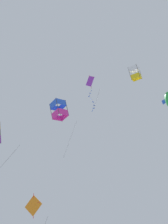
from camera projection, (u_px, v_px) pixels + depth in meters
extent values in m
cube|color=blue|center=(165.00, 101.00, 24.21)|extent=(0.44, 0.55, 0.38)
sphere|color=black|center=(168.00, 98.00, 24.47)|extent=(0.20, 0.20, 0.15)
cube|color=white|center=(135.00, 70.00, 30.19)|extent=(0.89, 0.70, 0.44)
cube|color=white|center=(133.00, 68.00, 29.39)|extent=(0.89, 0.70, 0.44)
cube|color=white|center=(130.00, 71.00, 29.96)|extent=(0.58, 0.87, 0.85)
cube|color=white|center=(138.00, 68.00, 29.62)|extent=(0.58, 0.87, 0.85)
cube|color=yellow|center=(137.00, 78.00, 29.97)|extent=(0.89, 0.70, 0.44)
cube|color=yellow|center=(135.00, 76.00, 29.17)|extent=(0.89, 0.70, 0.44)
cube|color=yellow|center=(132.00, 79.00, 29.74)|extent=(0.58, 0.87, 0.85)
cube|color=yellow|center=(140.00, 75.00, 29.40)|extent=(0.58, 0.87, 0.85)
cylinder|color=#332D28|center=(132.00, 76.00, 30.25)|extent=(0.42, 0.62, 1.29)
cylinder|color=#332D28|center=(140.00, 73.00, 29.91)|extent=(0.42, 0.62, 1.29)
cylinder|color=#332D28|center=(130.00, 74.00, 29.45)|extent=(0.42, 0.62, 1.29)
cylinder|color=#332D28|center=(138.00, 70.00, 29.11)|extent=(0.42, 0.62, 1.29)
cylinder|color=#332D28|center=(0.00, 132.00, 20.77)|extent=(0.39, 0.43, 1.66)
cube|color=blue|center=(63.00, 106.00, 31.24)|extent=(0.89, 1.16, 0.65)
cube|color=blue|center=(53.00, 104.00, 30.46)|extent=(0.89, 1.16, 0.65)
cube|color=blue|center=(55.00, 108.00, 31.23)|extent=(1.17, 0.81, 0.99)
cube|color=blue|center=(61.00, 102.00, 30.47)|extent=(1.17, 0.81, 0.99)
cube|color=#DB2D93|center=(65.00, 116.00, 30.63)|extent=(0.89, 1.16, 0.65)
cube|color=#DB2D93|center=(55.00, 114.00, 29.85)|extent=(0.89, 1.16, 0.65)
cube|color=#DB2D93|center=(57.00, 118.00, 30.62)|extent=(1.17, 0.81, 0.99)
cube|color=#DB2D93|center=(63.00, 112.00, 29.86)|extent=(1.17, 0.81, 0.99)
cylinder|color=#332D28|center=(60.00, 114.00, 31.32)|extent=(0.53, 0.38, 1.95)
cylinder|color=#332D28|center=(67.00, 108.00, 30.56)|extent=(0.53, 0.38, 1.95)
cylinder|color=#332D28|center=(51.00, 112.00, 30.53)|extent=(0.53, 0.38, 1.95)
cylinder|color=#332D28|center=(58.00, 106.00, 29.78)|extent=(0.53, 0.38, 1.95)
cylinder|color=#47474C|center=(71.00, 138.00, 27.78)|extent=(1.18, 2.26, 5.95)
cube|color=orange|center=(33.00, 206.00, 20.00)|extent=(1.27, 0.79, 1.46)
cylinder|color=red|center=(34.00, 206.00, 20.02)|extent=(0.18, 0.36, 1.67)
cylinder|color=red|center=(34.00, 204.00, 20.08)|extent=(1.00, 0.70, 0.03)
cube|color=purple|center=(90.00, 81.00, 26.17)|extent=(0.72, 1.13, 1.30)
cylinder|color=red|center=(90.00, 81.00, 26.18)|extent=(0.25, 0.22, 1.49)
cylinder|color=red|center=(90.00, 80.00, 26.24)|extent=(0.54, 0.94, 0.03)
cylinder|color=#47474C|center=(91.00, 89.00, 25.66)|extent=(0.05, 0.03, 0.35)
cube|color=blue|center=(92.00, 91.00, 25.57)|extent=(0.06, 0.17, 0.06)
cylinder|color=#47474C|center=(91.00, 92.00, 25.44)|extent=(0.04, 0.16, 0.35)
cube|color=blue|center=(90.00, 93.00, 25.31)|extent=(0.17, 0.06, 0.06)
cylinder|color=#47474C|center=(89.00, 95.00, 25.21)|extent=(0.04, 0.09, 0.35)
cube|color=blue|center=(89.00, 96.00, 25.11)|extent=(0.15, 0.11, 0.06)
cylinder|color=#47474C|center=(90.00, 98.00, 24.99)|extent=(0.04, 0.16, 0.35)
cube|color=blue|center=(91.00, 99.00, 24.87)|extent=(0.07, 0.17, 0.06)
cylinder|color=#47474C|center=(92.00, 100.00, 24.75)|extent=(0.03, 0.19, 0.35)
cube|color=blue|center=(93.00, 102.00, 24.64)|extent=(0.16, 0.10, 0.06)
cylinder|color=#47474C|center=(94.00, 104.00, 24.55)|extent=(0.06, 0.11, 0.35)
cube|color=blue|center=(94.00, 105.00, 24.46)|extent=(0.17, 0.03, 0.06)
cylinder|color=#47474C|center=(94.00, 107.00, 24.34)|extent=(0.03, 0.08, 0.35)
cube|color=blue|center=(94.00, 108.00, 24.21)|extent=(0.17, 0.02, 0.06)
cylinder|color=#47474C|center=(93.00, 110.00, 24.08)|extent=(0.05, 0.14, 0.35)
cube|color=blue|center=(92.00, 111.00, 23.95)|extent=(0.10, 0.16, 0.06)
cylinder|color=#47474C|center=(97.00, 98.00, 24.52)|extent=(0.72, 0.93, 3.09)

